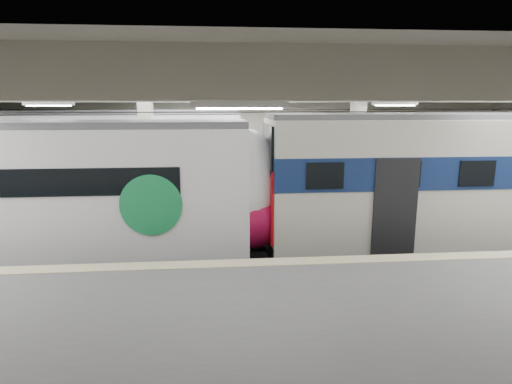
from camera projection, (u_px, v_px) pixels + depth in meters
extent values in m
cube|color=black|center=(231.00, 260.00, 13.91)|extent=(36.00, 24.00, 0.10)
cube|color=silver|center=(229.00, 83.00, 12.77)|extent=(36.00, 24.00, 0.20)
cube|color=beige|center=(225.00, 145.00, 23.09)|extent=(30.00, 0.10, 5.50)
cube|color=beige|center=(265.00, 373.00, 3.59)|extent=(30.00, 0.10, 5.50)
cube|color=#5A5A5D|center=(243.00, 362.00, 7.45)|extent=(30.00, 7.00, 1.10)
cube|color=beige|center=(235.00, 263.00, 10.51)|extent=(30.00, 0.50, 0.02)
cube|color=beige|center=(148.00, 163.00, 16.01)|extent=(0.50, 0.50, 5.50)
cube|color=beige|center=(356.00, 161.00, 16.70)|extent=(0.50, 0.50, 5.50)
cube|color=beige|center=(229.00, 94.00, 12.83)|extent=(30.00, 18.00, 0.50)
cube|color=#59544C|center=(231.00, 256.00, 13.89)|extent=(30.00, 1.52, 0.16)
cube|color=#59544C|center=(228.00, 214.00, 19.25)|extent=(30.00, 1.52, 0.16)
cylinder|color=black|center=(230.00, 112.00, 12.94)|extent=(30.00, 0.03, 0.03)
cylinder|color=black|center=(226.00, 109.00, 18.31)|extent=(30.00, 0.03, 0.03)
cube|color=white|center=(232.00, 105.00, 10.95)|extent=(26.00, 8.40, 0.12)
cube|color=white|center=(40.00, 190.00, 12.93)|extent=(12.51, 2.79, 3.75)
ellipsoid|color=white|center=(246.00, 187.00, 13.46)|extent=(2.21, 2.73, 3.68)
ellipsoid|color=#AC0E3D|center=(250.00, 212.00, 13.64)|extent=(2.35, 2.79, 2.25)
cylinder|color=#1A904D|center=(151.00, 205.00, 11.87)|extent=(1.73, 0.06, 1.73)
cube|color=#4C4C51|center=(33.00, 125.00, 12.52)|extent=(12.51, 2.29, 0.20)
cube|color=black|center=(47.00, 254.00, 13.34)|extent=(12.51, 1.95, 0.70)
cube|color=beige|center=(479.00, 180.00, 14.10)|extent=(14.01, 3.07, 3.99)
cube|color=navy|center=(481.00, 165.00, 14.00)|extent=(14.05, 3.13, 0.97)
cube|color=#B60C12|center=(267.00, 200.00, 13.61)|extent=(0.08, 2.61, 2.19)
cube|color=black|center=(268.00, 148.00, 13.27)|extent=(0.08, 2.46, 1.44)
cube|color=#4C4C51|center=(486.00, 116.00, 13.67)|extent=(14.01, 2.40, 0.16)
cube|color=black|center=(473.00, 242.00, 14.54)|extent=(14.01, 2.15, 0.70)
cube|color=white|center=(66.00, 162.00, 18.17)|extent=(14.75, 3.08, 4.00)
cube|color=#1A904D|center=(65.00, 150.00, 18.06)|extent=(14.79, 3.14, 0.84)
cube|color=#4C4C51|center=(61.00, 112.00, 17.74)|extent=(14.74, 2.55, 0.16)
cube|color=black|center=(70.00, 212.00, 18.62)|extent=(14.74, 2.76, 0.60)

